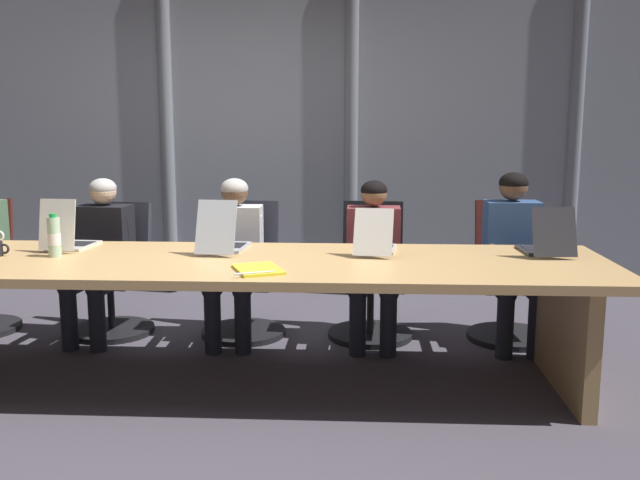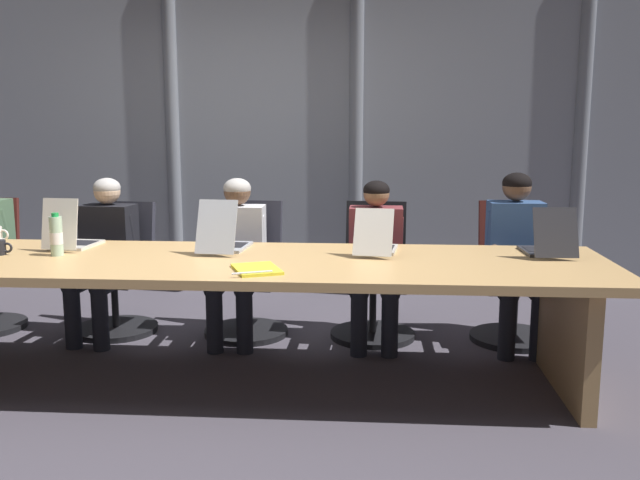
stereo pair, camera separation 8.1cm
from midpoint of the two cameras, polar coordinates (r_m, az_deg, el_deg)
The scene contains 17 objects.
ground_plane at distance 4.19m, azimuth -9.37°, elevation -11.57°, with size 13.95×13.95×0.00m, color #47424C.
conference_table at distance 4.01m, azimuth -9.61°, elevation -3.40°, with size 4.53×1.12×0.74m.
curtain_backdrop at distance 6.11m, azimuth -5.24°, elevation 9.76°, with size 6.98×0.17×3.04m.
laptop_left_mid at distance 4.52m, azimuth -20.51°, elevation 0.07°, with size 0.25×0.40×0.32m.
laptop_center at distance 4.21m, azimuth -8.51°, elevation -0.07°, with size 0.27×0.48×0.32m.
laptop_right_mid at distance 4.13m, azimuth 4.06°, elevation -0.29°, with size 0.28×0.46×0.28m.
laptop_right_end at distance 4.27m, azimuth 17.64°, elevation -0.36°, with size 0.27×0.42×0.29m.
office_chair_left_mid at distance 5.25m, azimuth -17.10°, elevation -3.53°, with size 0.60×0.61×0.93m.
office_chair_center at distance 5.01m, azimuth -6.71°, elevation -3.75°, with size 0.60×0.60×0.95m.
office_chair_right_mid at distance 4.94m, azimuth 3.77°, elevation -3.90°, with size 0.60×0.60×0.95m.
office_chair_right_end at distance 5.05m, azimuth 14.96°, elevation -3.86°, with size 0.60×0.60×0.96m.
person_left_mid at distance 5.05m, azimuth -18.17°, elevation -0.76°, with size 0.41×0.57×1.13m.
person_center at distance 4.80m, azimuth -7.63°, elevation -0.85°, with size 0.38×0.55×1.13m.
person_right_mid at distance 4.72m, azimuth 3.94°, elevation -1.10°, with size 0.38×0.55×1.12m.
person_right_end at distance 4.82m, azimuth 15.24°, elevation -0.73°, with size 0.37×0.55×1.18m.
water_bottle_primary at distance 4.28m, azimuth -21.61°, elevation 0.22°, with size 0.07×0.07×0.25m.
spiral_notepad at distance 3.63m, azimuth -5.79°, elevation -2.44°, with size 0.32×0.36×0.03m.
Camera 1 is at (0.83, -3.81, 1.51)m, focal length 38.74 mm.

